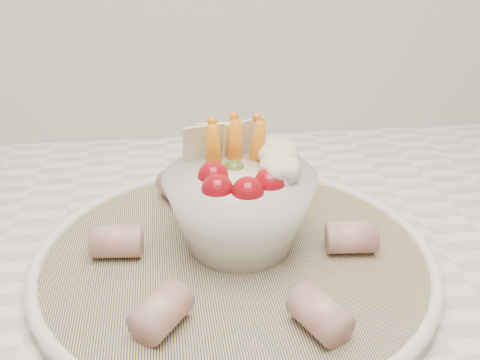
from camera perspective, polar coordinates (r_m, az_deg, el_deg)
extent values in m
cube|color=white|center=(0.58, -7.90, -8.30)|extent=(2.04, 0.62, 0.04)
cylinder|color=navy|center=(0.53, -0.56, -8.47)|extent=(0.40, 0.40, 0.01)
torus|color=white|center=(0.52, -0.57, -7.79)|extent=(0.39, 0.39, 0.01)
sphere|color=maroon|center=(0.47, -2.43, -1.07)|extent=(0.03, 0.03, 0.03)
sphere|color=maroon|center=(0.47, 0.83, -1.39)|extent=(0.03, 0.03, 0.03)
sphere|color=maroon|center=(0.48, 3.16, -0.44)|extent=(0.03, 0.03, 0.03)
sphere|color=maroon|center=(0.50, -2.88, 0.33)|extent=(0.03, 0.03, 0.03)
sphere|color=#4E6A23|center=(0.52, -0.65, 1.03)|extent=(0.02, 0.02, 0.02)
cone|color=orange|center=(0.52, -2.83, 2.72)|extent=(0.02, 0.03, 0.07)
cone|color=orange|center=(0.53, -0.56, 3.28)|extent=(0.02, 0.03, 0.07)
cone|color=orange|center=(0.53, 1.90, 3.18)|extent=(0.03, 0.04, 0.07)
sphere|color=silver|center=(0.51, 4.06, 1.50)|extent=(0.03, 0.03, 0.03)
sphere|color=silver|center=(0.49, 4.35, 0.26)|extent=(0.03, 0.03, 0.03)
sphere|color=silver|center=(0.53, 4.04, 2.46)|extent=(0.03, 0.03, 0.03)
cube|color=beige|center=(0.54, -2.18, 3.77)|extent=(0.05, 0.01, 0.05)
cube|color=beige|center=(0.54, 0.27, 4.05)|extent=(0.05, 0.03, 0.05)
cube|color=beige|center=(0.53, -3.79, 3.49)|extent=(0.05, 0.02, 0.05)
cylinder|color=#A64C4C|center=(0.53, 11.78, -5.98)|extent=(0.05, 0.04, 0.03)
cylinder|color=#A64C4C|center=(0.61, 4.83, -0.97)|extent=(0.05, 0.06, 0.03)
cylinder|color=#A64C4C|center=(0.61, -6.77, -0.88)|extent=(0.05, 0.06, 0.03)
cylinder|color=#A64C4C|center=(0.52, -13.03, -6.39)|extent=(0.05, 0.04, 0.03)
cylinder|color=#A64C4C|center=(0.43, -8.40, -13.77)|extent=(0.05, 0.06, 0.03)
cylinder|color=#A64C4C|center=(0.43, 8.50, -13.95)|extent=(0.05, 0.06, 0.03)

